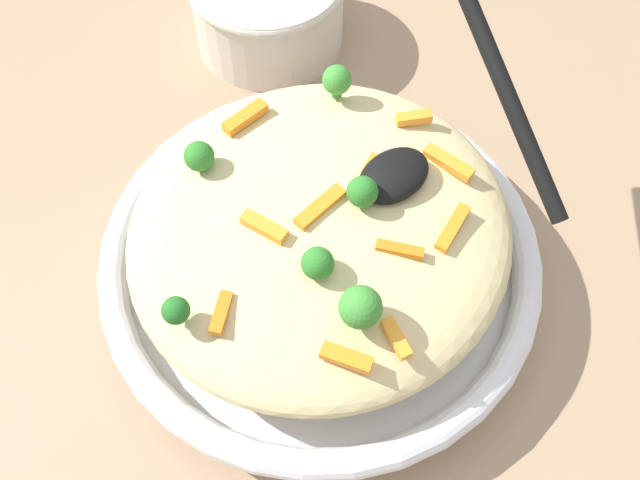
{
  "coord_description": "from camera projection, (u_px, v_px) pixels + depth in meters",
  "views": [
    {
      "loc": [
        0.18,
        0.21,
        0.54
      ],
      "look_at": [
        0.0,
        0.0,
        0.06
      ],
      "focal_mm": 42.08,
      "sensor_mm": 36.0,
      "label": 1
    }
  ],
  "objects": [
    {
      "name": "carrot_piece_9",
      "position": [
        347.0,
        358.0,
        0.46
      ],
      "size": [
        0.02,
        0.03,
        0.01
      ],
      "primitive_type": "cube",
      "rotation": [
        0.0,
        0.0,
        5.21
      ],
      "color": "orange",
      "rests_on": "pasta_mound"
    },
    {
      "name": "companion_bowl",
      "position": [
        268.0,
        4.0,
        0.7
      ],
      "size": [
        0.15,
        0.15,
        0.08
      ],
      "color": "beige",
      "rests_on": "ground_plane"
    },
    {
      "name": "broccoli_floret_1",
      "position": [
        318.0,
        263.0,
        0.48
      ],
      "size": [
        0.02,
        0.02,
        0.02
      ],
      "color": "#296820",
      "rests_on": "pasta_mound"
    },
    {
      "name": "broccoli_floret_2",
      "position": [
        199.0,
        157.0,
        0.53
      ],
      "size": [
        0.02,
        0.02,
        0.02
      ],
      "color": "#296820",
      "rests_on": "pasta_mound"
    },
    {
      "name": "broccoli_floret_5",
      "position": [
        360.0,
        308.0,
        0.46
      ],
      "size": [
        0.03,
        0.03,
        0.03
      ],
      "color": "#377928",
      "rests_on": "pasta_mound"
    },
    {
      "name": "carrot_piece_8",
      "position": [
        448.0,
        162.0,
        0.54
      ],
      "size": [
        0.02,
        0.04,
        0.01
      ],
      "primitive_type": "cube",
      "rotation": [
        0.0,
        0.0,
        4.89
      ],
      "color": "orange",
      "rests_on": "pasta_mound"
    },
    {
      "name": "broccoli_floret_0",
      "position": [
        362.0,
        192.0,
        0.5
      ],
      "size": [
        0.02,
        0.02,
        0.03
      ],
      "color": "#296820",
      "rests_on": "pasta_mound"
    },
    {
      "name": "broccoli_floret_3",
      "position": [
        337.0,
        80.0,
        0.56
      ],
      "size": [
        0.02,
        0.02,
        0.03
      ],
      "color": "#377928",
      "rests_on": "pasta_mound"
    },
    {
      "name": "carrot_piece_0",
      "position": [
        414.0,
        118.0,
        0.56
      ],
      "size": [
        0.03,
        0.02,
        0.01
      ],
      "primitive_type": "cube",
      "rotation": [
        0.0,
        0.0,
        5.74
      ],
      "color": "orange",
      "rests_on": "pasta_mound"
    },
    {
      "name": "broccoli_floret_4",
      "position": [
        173.0,
        307.0,
        0.47
      ],
      "size": [
        0.02,
        0.02,
        0.02
      ],
      "color": "#205B1C",
      "rests_on": "pasta_mound"
    },
    {
      "name": "carrot_piece_4",
      "position": [
        452.0,
        228.0,
        0.51
      ],
      "size": [
        0.04,
        0.02,
        0.01
      ],
      "primitive_type": "cube",
      "rotation": [
        0.0,
        0.0,
        0.32
      ],
      "color": "orange",
      "rests_on": "pasta_mound"
    },
    {
      "name": "carrot_piece_5",
      "position": [
        368.0,
        170.0,
        0.53
      ],
      "size": [
        0.03,
        0.02,
        0.01
      ],
      "primitive_type": "cube",
      "rotation": [
        0.0,
        0.0,
        3.56
      ],
      "color": "orange",
      "rests_on": "pasta_mound"
    },
    {
      "name": "carrot_piece_3",
      "position": [
        245.0,
        117.0,
        0.56
      ],
      "size": [
        0.04,
        0.01,
        0.01
      ],
      "primitive_type": "cube",
      "rotation": [
        0.0,
        0.0,
        3.18
      ],
      "color": "orange",
      "rests_on": "pasta_mound"
    },
    {
      "name": "pasta_mound",
      "position": [
        320.0,
        231.0,
        0.54
      ],
      "size": [
        0.28,
        0.27,
        0.06
      ],
      "primitive_type": "ellipsoid",
      "color": "#DBC689",
      "rests_on": "serving_bowl"
    },
    {
      "name": "carrot_piece_7",
      "position": [
        396.0,
        338.0,
        0.47
      ],
      "size": [
        0.02,
        0.03,
        0.01
      ],
      "primitive_type": "cube",
      "rotation": [
        0.0,
        0.0,
        1.29
      ],
      "color": "orange",
      "rests_on": "pasta_mound"
    },
    {
      "name": "ground_plane",
      "position": [
        320.0,
        280.0,
        0.6
      ],
      "size": [
        2.4,
        2.4,
        0.0
      ],
      "primitive_type": "plane",
      "color": "#9E7F60"
    },
    {
      "name": "serving_bowl",
      "position": [
        320.0,
        264.0,
        0.58
      ],
      "size": [
        0.34,
        0.34,
        0.05
      ],
      "color": "silver",
      "rests_on": "ground_plane"
    },
    {
      "name": "carrot_piece_1",
      "position": [
        264.0,
        227.0,
        0.5
      ],
      "size": [
        0.02,
        0.03,
        0.01
      ],
      "primitive_type": "cube",
      "rotation": [
        0.0,
        0.0,
        5.0
      ],
      "color": "orange",
      "rests_on": "pasta_mound"
    },
    {
      "name": "carrot_piece_6",
      "position": [
        221.0,
        313.0,
        0.48
      ],
      "size": [
        0.03,
        0.02,
        0.01
      ],
      "primitive_type": "cube",
      "rotation": [
        0.0,
        0.0,
        0.64
      ],
      "color": "orange",
      "rests_on": "pasta_mound"
    },
    {
      "name": "serving_spoon",
      "position": [
        438.0,
        143.0,
        0.51
      ],
      "size": [
        0.14,
        0.17,
        0.1
      ],
      "color": "black",
      "rests_on": "pasta_mound"
    },
    {
      "name": "carrot_piece_10",
      "position": [
        400.0,
        250.0,
        0.49
      ],
      "size": [
        0.02,
        0.03,
        0.01
      ],
      "primitive_type": "cube",
      "rotation": [
        0.0,
        0.0,
        2.19
      ],
      "color": "orange",
      "rests_on": "pasta_mound"
    },
    {
      "name": "carrot_piece_2",
      "position": [
        320.0,
        199.0,
        0.51
      ],
      "size": [
        0.04,
        0.01,
        0.01
      ],
      "primitive_type": "cube",
      "rotation": [
        0.0,
        0.0,
        0.07
      ],
      "color": "orange",
      "rests_on": "pasta_mound"
    }
  ]
}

